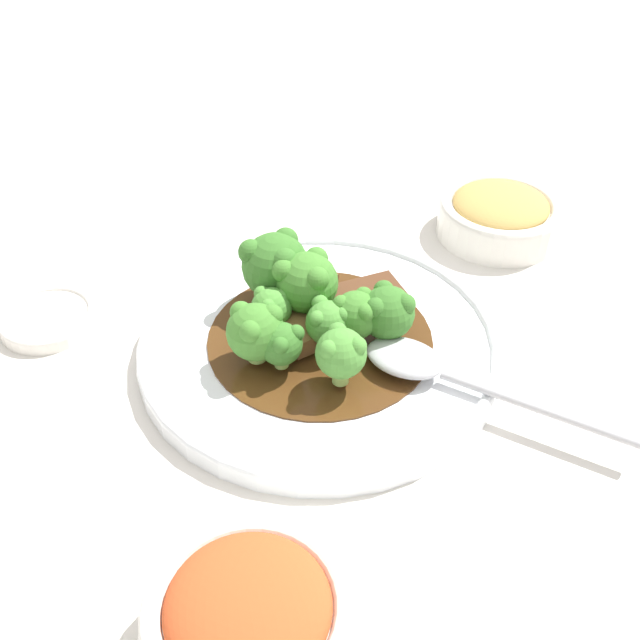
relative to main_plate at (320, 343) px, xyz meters
The scene contains 18 objects.
ground_plane 0.01m from the main_plate, ahead, with size 4.00×4.00×0.00m, color silver.
main_plate is the anchor object (origin of this frame).
beef_strip_0 0.06m from the main_plate, 42.27° to the right, with size 0.04×0.05×0.01m.
beef_strip_1 0.06m from the main_plate, 94.85° to the right, with size 0.07×0.08×0.01m.
beef_strip_2 0.02m from the main_plate, 41.99° to the left, with size 0.06×0.05×0.02m.
broccoli_floret_0 0.05m from the main_plate, 27.86° to the left, with size 0.03×0.03×0.04m.
broccoli_floret_1 0.07m from the main_plate, 13.06° to the right, with size 0.06×0.06×0.06m.
broccoli_floret_2 0.03m from the main_plate, 157.29° to the left, with size 0.04×0.04×0.04m.
broccoli_floret_3 0.06m from the main_plate, 93.45° to the left, with size 0.03×0.03×0.04m.
broccoli_floret_4 0.04m from the main_plate, 152.02° to the right, with size 0.04×0.04×0.04m.
broccoli_floret_5 0.07m from the main_plate, 145.33° to the left, with size 0.04×0.04×0.05m.
broccoli_floret_6 0.07m from the main_plate, 69.33° to the left, with size 0.04×0.04×0.05m.
broccoli_floret_7 0.05m from the main_plate, 28.89° to the right, with size 0.05×0.05×0.06m.
broccoli_floret_8 0.06m from the main_plate, 144.15° to the right, with size 0.04×0.04×0.05m.
serving_spoon 0.09m from the main_plate, 169.09° to the right, with size 0.20×0.06×0.01m.
side_bowl_kimchi 0.25m from the main_plate, 120.71° to the left, with size 0.11×0.11×0.06m.
side_bowl_appetizer 0.25m from the main_plate, 95.64° to the right, with size 0.12×0.12×0.04m.
sauce_dish 0.23m from the main_plate, 30.68° to the left, with size 0.08×0.08×0.01m.
Camera 1 is at (-0.28, 0.34, 0.41)m, focal length 42.00 mm.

